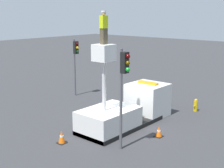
% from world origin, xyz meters
% --- Properties ---
extents(ground_plane, '(120.00, 120.00, 0.00)m').
position_xyz_m(ground_plane, '(0.00, 0.00, 0.00)').
color(ground_plane, '#38383A').
extents(bucket_truck, '(6.70, 2.39, 5.05)m').
position_xyz_m(bucket_truck, '(0.69, 0.00, 0.92)').
color(bucket_truck, black).
rests_on(bucket_truck, ground).
extents(worker, '(0.40, 0.26, 1.75)m').
position_xyz_m(worker, '(-1.46, 0.00, 5.92)').
color(worker, brown).
rests_on(worker, bucket_truck).
extents(traffic_light_pole, '(0.34, 0.57, 5.05)m').
position_xyz_m(traffic_light_pole, '(-2.43, -2.13, 3.58)').
color(traffic_light_pole, '#515156').
rests_on(traffic_light_pole, ground).
extents(traffic_light_across, '(0.34, 0.57, 4.62)m').
position_xyz_m(traffic_light_across, '(3.17, 7.31, 3.28)').
color(traffic_light_across, '#515156').
rests_on(traffic_light_across, ground).
extents(fire_hydrant, '(0.50, 0.26, 0.89)m').
position_xyz_m(fire_hydrant, '(5.71, -2.03, 0.43)').
color(fire_hydrant, gold).
rests_on(fire_hydrant, ground).
extents(traffic_cone_rear, '(0.45, 0.45, 0.69)m').
position_xyz_m(traffic_cone_rear, '(-3.92, 0.78, 0.33)').
color(traffic_cone_rear, black).
rests_on(traffic_cone_rear, ground).
extents(traffic_cone_curbside, '(0.44, 0.44, 0.60)m').
position_xyz_m(traffic_cone_curbside, '(0.17, -2.58, 0.28)').
color(traffic_cone_curbside, black).
rests_on(traffic_cone_curbside, ground).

